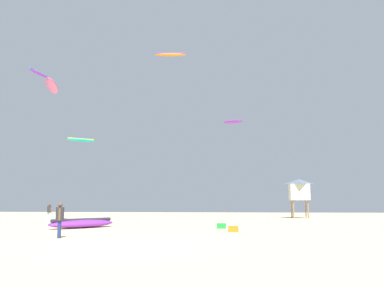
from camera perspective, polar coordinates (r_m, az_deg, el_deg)
ground_plane at (r=16.37m, az=-8.61°, el=-13.31°), size 120.00×120.00×0.00m
person_foreground at (r=20.55m, az=-17.26°, el=-9.32°), size 0.36×0.51×1.61m
person_midground at (r=40.04m, az=-18.55°, el=-8.47°), size 0.48×0.35×1.56m
kite_grounded_near at (r=28.65m, az=-14.46°, el=-10.24°), size 3.81×5.03×0.63m
lifeguard_tower at (r=47.15m, az=14.13°, el=-5.89°), size 2.30×2.30×4.15m
cooler_box at (r=24.00m, az=5.56°, el=-11.25°), size 0.56×0.36×0.32m
gear_bag at (r=27.21m, az=3.95°, el=-10.87°), size 0.56×0.36×0.32m
kite_aloft_1 at (r=38.58m, az=-18.25°, el=7.38°), size 2.82×4.54×1.04m
kite_aloft_2 at (r=50.56m, az=-2.87°, el=11.84°), size 3.66×1.36×0.60m
kite_aloft_4 at (r=52.79m, az=-14.64°, el=0.51°), size 3.31×2.83×0.41m
kite_aloft_5 at (r=59.48m, az=-19.84°, el=8.90°), size 1.70×4.20×0.82m
kite_aloft_6 at (r=54.13m, az=5.52°, el=2.99°), size 2.60×1.30×0.47m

